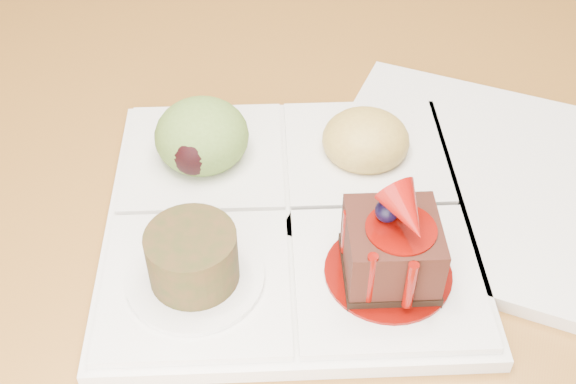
# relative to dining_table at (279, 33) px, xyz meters

# --- Properties ---
(ground) EXTENTS (6.00, 6.00, 0.00)m
(ground) POSITION_rel_dining_table_xyz_m (0.00, 0.00, -0.68)
(ground) COLOR #5A3419
(dining_table) EXTENTS (1.00, 1.80, 0.75)m
(dining_table) POSITION_rel_dining_table_xyz_m (0.00, 0.00, 0.00)
(dining_table) COLOR olive
(dining_table) RESTS_ON ground
(sampler_plate) EXTENTS (0.33, 0.33, 0.11)m
(sampler_plate) POSITION_rel_dining_table_xyz_m (0.09, -0.37, 0.09)
(sampler_plate) COLOR silver
(sampler_plate) RESTS_ON dining_table
(second_plate) EXTENTS (0.29, 0.29, 0.01)m
(second_plate) POSITION_rel_dining_table_xyz_m (0.23, -0.30, 0.07)
(second_plate) COLOR silver
(second_plate) RESTS_ON dining_table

